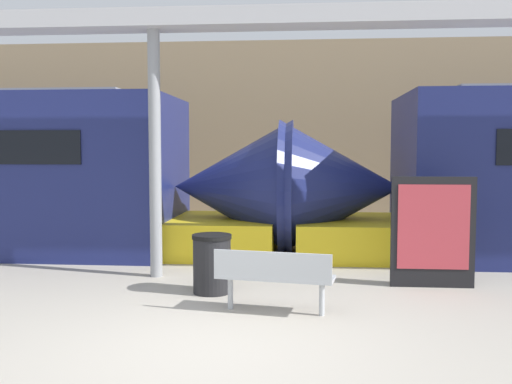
{
  "coord_description": "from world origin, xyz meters",
  "views": [
    {
      "loc": [
        1.0,
        -5.73,
        2.05
      ],
      "look_at": [
        0.26,
        2.99,
        1.4
      ],
      "focal_mm": 40.0,
      "sensor_mm": 36.0,
      "label": 1
    }
  ],
  "objects": [
    {
      "name": "canopy_beam",
      "position": [
        -1.38,
        3.22,
        4.08
      ],
      "size": [
        28.0,
        0.6,
        0.28
      ],
      "primitive_type": "cube",
      "color": "#B7B7BC",
      "rests_on": "support_column_near"
    },
    {
      "name": "bench_near",
      "position": [
        0.63,
        1.27,
        0.5
      ],
      "size": [
        1.53,
        0.69,
        0.81
      ],
      "rotation": [
        0.0,
        0.0,
        -0.17
      ],
      "color": "#ADB2B7",
      "rests_on": "ground_plane"
    },
    {
      "name": "poster_board",
      "position": [
        2.91,
        2.84,
        0.84
      ],
      "size": [
        1.23,
        0.07,
        1.66
      ],
      "color": "black",
      "rests_on": "ground_plane"
    },
    {
      "name": "ground_plane",
      "position": [
        0.0,
        0.0,
        0.0
      ],
      "size": [
        60.0,
        60.0,
        0.0
      ],
      "primitive_type": "plane",
      "color": "#A8A093"
    },
    {
      "name": "support_column_near",
      "position": [
        -1.38,
        3.22,
        1.97
      ],
      "size": [
        0.2,
        0.2,
        3.94
      ],
      "primitive_type": "cylinder",
      "color": "gray",
      "rests_on": "ground_plane"
    },
    {
      "name": "station_wall",
      "position": [
        0.0,
        9.96,
        2.5
      ],
      "size": [
        56.0,
        0.2,
        5.0
      ],
      "primitive_type": "cube",
      "color": "#9E8460",
      "rests_on": "ground_plane"
    },
    {
      "name": "trash_bin",
      "position": [
        -0.31,
        2.25,
        0.42
      ],
      "size": [
        0.57,
        0.57,
        0.84
      ],
      "color": "black",
      "rests_on": "ground_plane"
    }
  ]
}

